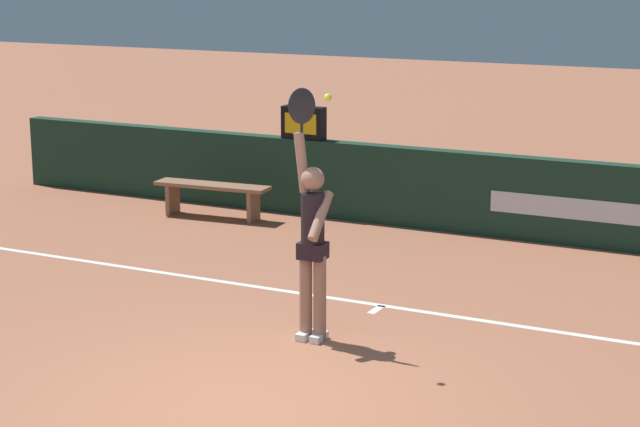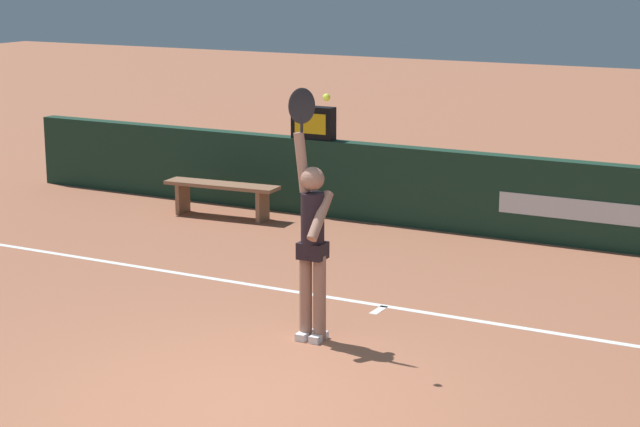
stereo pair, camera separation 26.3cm
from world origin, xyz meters
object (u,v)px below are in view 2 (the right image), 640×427
tennis_player (312,238)px  courtside_bench_near (222,191)px  tennis_ball (326,97)px  speed_display (313,123)px

tennis_player → courtside_bench_near: size_ratio=1.43×
tennis_player → courtside_bench_near: tennis_player is taller
tennis_ball → courtside_bench_near: tennis_ball is taller
tennis_ball → courtside_bench_near: bearing=132.7°
speed_display → tennis_player: (2.54, -4.72, -0.31)m
tennis_player → courtside_bench_near: bearing=132.4°
courtside_bench_near → tennis_ball: bearing=-47.3°
speed_display → tennis_ball: bearing=-60.4°
speed_display → courtside_bench_near: bearing=-142.2°
speed_display → tennis_ball: 5.88m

